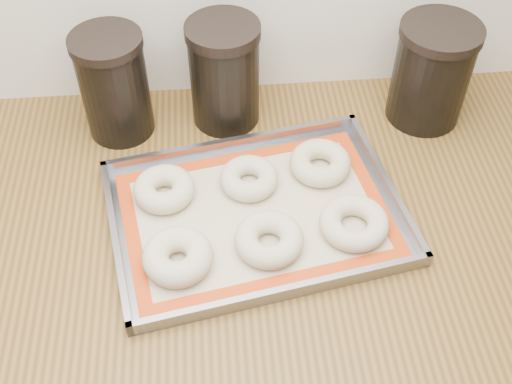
{
  "coord_description": "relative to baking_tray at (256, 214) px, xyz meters",
  "views": [
    {
      "loc": [
        -0.09,
        1.0,
        1.7
      ],
      "look_at": [
        -0.03,
        1.66,
        0.96
      ],
      "focal_mm": 45.0,
      "sensor_mm": 36.0,
      "label": 1
    }
  ],
  "objects": [
    {
      "name": "baking_tray",
      "position": [
        0.0,
        0.0,
        0.0
      ],
      "size": [
        0.51,
        0.41,
        0.03
      ],
      "rotation": [
        0.0,
        0.0,
        0.18
      ],
      "color": "gray",
      "rests_on": "countertop"
    },
    {
      "name": "canister_right",
      "position": [
        0.33,
        0.22,
        0.09
      ],
      "size": [
        0.14,
        0.14,
        0.19
      ],
      "color": "black",
      "rests_on": "countertop"
    },
    {
      "name": "canister_mid",
      "position": [
        -0.03,
        0.25,
        0.09
      ],
      "size": [
        0.13,
        0.13,
        0.2
      ],
      "color": "black",
      "rests_on": "countertop"
    },
    {
      "name": "bagel_front_right",
      "position": [
        0.15,
        -0.04,
        0.01
      ],
      "size": [
        0.13,
        0.13,
        0.03
      ],
      "primitive_type": "torus",
      "rotation": [
        0.0,
        0.0,
        0.23
      ],
      "color": "beige",
      "rests_on": "baking_mat"
    },
    {
      "name": "bagel_front_left",
      "position": [
        -0.13,
        -0.09,
        0.02
      ],
      "size": [
        0.13,
        0.13,
        0.04
      ],
      "primitive_type": "torus",
      "rotation": [
        0.0,
        0.0,
        0.24
      ],
      "color": "beige",
      "rests_on": "baking_mat"
    },
    {
      "name": "baking_mat",
      "position": [
        -0.0,
        0.0,
        -0.0
      ],
      "size": [
        0.47,
        0.36,
        0.0
      ],
      "rotation": [
        0.0,
        0.0,
        0.18
      ],
      "color": "#C6B793",
      "rests_on": "baking_tray"
    },
    {
      "name": "canister_left",
      "position": [
        -0.23,
        0.23,
        0.09
      ],
      "size": [
        0.12,
        0.12,
        0.2
      ],
      "color": "black",
      "rests_on": "countertop"
    },
    {
      "name": "bagel_back_mid",
      "position": [
        -0.01,
        0.07,
        0.01
      ],
      "size": [
        0.11,
        0.11,
        0.03
      ],
      "primitive_type": "torus",
      "rotation": [
        0.0,
        0.0,
        0.19
      ],
      "color": "beige",
      "rests_on": "baking_mat"
    },
    {
      "name": "bagel_back_left",
      "position": [
        -0.15,
        0.05,
        0.02
      ],
      "size": [
        0.14,
        0.14,
        0.04
      ],
      "primitive_type": "torus",
      "rotation": [
        0.0,
        0.0,
        0.5
      ],
      "color": "beige",
      "rests_on": "baking_mat"
    },
    {
      "name": "bagel_back_right",
      "position": [
        0.12,
        0.09,
        0.02
      ],
      "size": [
        0.13,
        0.13,
        0.04
      ],
      "primitive_type": "torus",
      "rotation": [
        0.0,
        0.0,
        0.31
      ],
      "color": "beige",
      "rests_on": "baking_mat"
    },
    {
      "name": "cabinet",
      "position": [
        0.03,
        0.01,
        -0.48
      ],
      "size": [
        3.0,
        0.65,
        0.86
      ],
      "primitive_type": "cube",
      "color": "slate",
      "rests_on": "floor"
    },
    {
      "name": "bagel_front_mid",
      "position": [
        0.01,
        -0.07,
        0.02
      ],
      "size": [
        0.14,
        0.14,
        0.04
      ],
      "primitive_type": "torus",
      "rotation": [
        0.0,
        0.0,
        0.44
      ],
      "color": "beige",
      "rests_on": "baking_mat"
    },
    {
      "name": "countertop",
      "position": [
        0.03,
        0.01,
        -0.03
      ],
      "size": [
        3.06,
        0.68,
        0.04
      ],
      "primitive_type": "cube",
      "color": "brown",
      "rests_on": "cabinet"
    }
  ]
}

